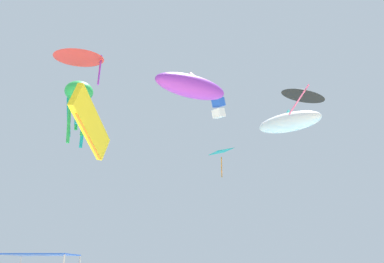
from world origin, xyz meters
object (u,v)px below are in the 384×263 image
object	(u,v)px
kite_octopus_green	(79,95)
kite_delta_red	(79,54)
kite_box_blue	(219,108)
kite_diamond_teal	(221,153)
kite_inflatable_purple	(191,86)
kite_parafoil_yellow	(91,125)
kite_inflatable_white	(289,122)
canopy_tent	(41,256)
kite_delta_black	(304,93)

from	to	relation	value
kite_octopus_green	kite_delta_red	bearing A→B (deg)	173.78
kite_delta_red	kite_box_blue	size ratio (longest dim) A/B	2.45
kite_diamond_teal	kite_inflatable_purple	distance (m)	15.56
kite_octopus_green	kite_parafoil_yellow	bearing A→B (deg)	178.72
kite_delta_red	kite_inflatable_white	distance (m)	22.74
canopy_tent	kite_parafoil_yellow	xyz separation A→B (m)	(1.01, 3.69, 8.23)
canopy_tent	kite_inflatable_purple	world-z (taller)	kite_inflatable_purple
kite_inflatable_white	canopy_tent	bearing A→B (deg)	-95.58
kite_delta_red	kite_box_blue	world-z (taller)	kite_delta_red
canopy_tent	kite_inflatable_white	distance (m)	30.60
kite_parafoil_yellow	kite_box_blue	distance (m)	12.11
kite_inflatable_purple	kite_parafoil_yellow	bearing A→B (deg)	150.77
kite_diamond_teal	kite_parafoil_yellow	distance (m)	18.28
kite_parafoil_yellow	kite_inflatable_purple	bearing A→B (deg)	-80.57
kite_diamond_teal	kite_inflatable_white	bearing A→B (deg)	-107.79
canopy_tent	kite_octopus_green	size ratio (longest dim) A/B	0.47
kite_inflatable_purple	kite_diamond_teal	bearing A→B (deg)	47.67
kite_delta_black	kite_inflatable_purple	distance (m)	8.40
canopy_tent	kite_parafoil_yellow	distance (m)	9.07
kite_delta_red	kite_octopus_green	xyz separation A→B (m)	(-2.37, 8.89, 0.09)
kite_delta_black	kite_inflatable_white	bearing A→B (deg)	21.80
kite_delta_red	kite_delta_black	distance (m)	18.26
kite_diamond_teal	kite_box_blue	size ratio (longest dim) A/B	1.54
kite_box_blue	kite_octopus_green	bearing A→B (deg)	14.56
canopy_tent	kite_diamond_teal	distance (m)	24.22
kite_delta_red	kite_octopus_green	size ratio (longest dim) A/B	0.69
canopy_tent	kite_delta_black	bearing A→B (deg)	21.42
kite_inflatable_white	kite_box_blue	world-z (taller)	kite_inflatable_white
kite_parafoil_yellow	kite_delta_black	size ratio (longest dim) A/B	1.39
kite_delta_black	kite_delta_red	bearing A→B (deg)	110.88
kite_diamond_teal	kite_box_blue	distance (m)	8.33
kite_delta_black	kite_octopus_green	bearing A→B (deg)	89.62
kite_delta_red	kite_inflatable_purple	world-z (taller)	kite_delta_red
canopy_tent	kite_inflatable_white	bearing A→B (deg)	48.94
kite_delta_red	kite_diamond_teal	size ratio (longest dim) A/B	1.59
kite_delta_red	kite_inflatable_white	size ratio (longest dim) A/B	0.67
kite_inflatable_white	kite_diamond_teal	size ratio (longest dim) A/B	2.37
kite_inflatable_purple	kite_box_blue	bearing A→B (deg)	41.08
kite_inflatable_white	kite_diamond_teal	bearing A→B (deg)	-134.95
kite_box_blue	kite_delta_black	bearing A→B (deg)	-179.38
kite_diamond_teal	kite_box_blue	world-z (taller)	kite_box_blue
canopy_tent	kite_octopus_green	bearing A→B (deg)	103.05
kite_delta_red	kite_inflatable_purple	bearing A→B (deg)	142.88
kite_diamond_teal	kite_inflatable_purple	world-z (taller)	kite_inflatable_purple
canopy_tent	kite_box_blue	bearing A→B (deg)	48.72
kite_octopus_green	canopy_tent	bearing A→B (deg)	171.88
kite_octopus_green	kite_diamond_teal	bearing A→B (deg)	-106.46
canopy_tent	kite_inflatable_purple	distance (m)	13.89
kite_inflatable_white	kite_octopus_green	size ratio (longest dim) A/B	1.03
kite_parafoil_yellow	kite_inflatable_purple	xyz separation A→B (m)	(6.46, 0.24, 2.80)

